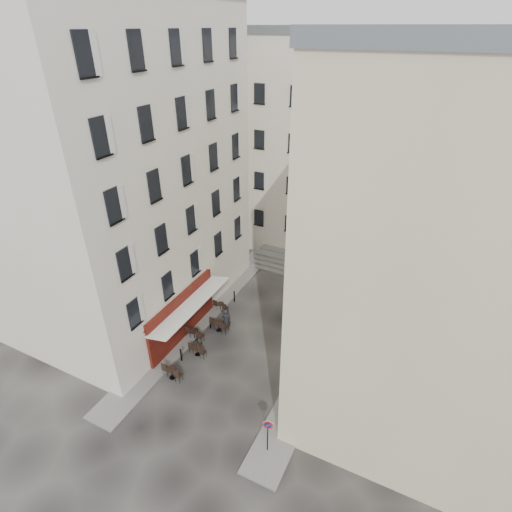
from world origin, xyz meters
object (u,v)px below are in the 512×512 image
Objects in this scene: bistro_table_a at (172,372)px; no_parking_sign at (268,431)px; bistro_table_b at (197,350)px; pedestrian at (226,320)px.

no_parking_sign is at bearing -14.65° from bistro_table_a.
pedestrian is at bearing 81.86° from bistro_table_b.
no_parking_sign reaches higher than bistro_table_a.
pedestrian reaches higher than bistro_table_a.
no_parking_sign is at bearing 90.28° from pedestrian.
no_parking_sign is 9.68m from pedestrian.
no_parking_sign is 7.49m from bistro_table_a.
bistro_table_b is at bearing 133.49° from no_parking_sign.
no_parking_sign is 1.31× the size of pedestrian.
bistro_table_a is 0.79× the size of pedestrian.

